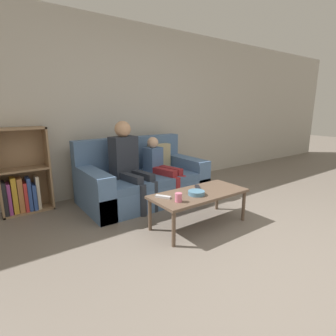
# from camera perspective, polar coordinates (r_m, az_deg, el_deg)

# --- Properties ---
(ground_plane) EXTENTS (22.00, 22.00, 0.00)m
(ground_plane) POSITION_cam_1_polar(r_m,az_deg,el_deg) (2.58, 24.65, -19.29)
(ground_plane) COLOR #70665B
(wall_back) EXTENTS (12.00, 0.06, 2.60)m
(wall_back) POSITION_cam_1_polar(r_m,az_deg,el_deg) (4.33, -8.96, 12.59)
(wall_back) COLOR #B7B2A8
(wall_back) RESTS_ON ground_plane
(couch) EXTENTS (1.72, 0.98, 0.89)m
(couch) POSITION_cam_1_polar(r_m,az_deg,el_deg) (3.85, -5.65, -2.77)
(couch) COLOR #4C6B93
(couch) RESTS_ON ground_plane
(bookshelf) EXTENTS (0.60, 0.28, 1.09)m
(bookshelf) POSITION_cam_1_polar(r_m,az_deg,el_deg) (3.83, -29.14, -2.35)
(bookshelf) COLOR #8E7051
(bookshelf) RESTS_ON ground_plane
(coffee_table) EXTENTS (1.13, 0.51, 0.39)m
(coffee_table) POSITION_cam_1_polar(r_m,az_deg,el_deg) (2.99, 6.79, -5.99)
(coffee_table) COLOR brown
(coffee_table) RESTS_ON ground_plane
(person_adult) EXTENTS (0.42, 0.70, 1.15)m
(person_adult) POSITION_cam_1_polar(r_m,az_deg,el_deg) (3.55, -8.81, 2.02)
(person_adult) COLOR #282D38
(person_adult) RESTS_ON ground_plane
(person_child) EXTENTS (0.37, 0.69, 0.91)m
(person_child) POSITION_cam_1_polar(r_m,az_deg,el_deg) (3.78, -1.61, 0.56)
(person_child) COLOR maroon
(person_child) RESTS_ON ground_plane
(cup_near) EXTENTS (0.07, 0.07, 0.09)m
(cup_near) POSITION_cam_1_polar(r_m,az_deg,el_deg) (2.67, 2.30, -6.42)
(cup_near) COLOR pink
(cup_near) RESTS_ON coffee_table
(tv_remote_0) EXTENTS (0.13, 0.17, 0.02)m
(tv_remote_0) POSITION_cam_1_polar(r_m,az_deg,el_deg) (2.79, -1.09, -6.26)
(tv_remote_0) COLOR #B7B7BC
(tv_remote_0) RESTS_ON coffee_table
(tv_remote_1) EXTENTS (0.13, 0.17, 0.02)m
(tv_remote_1) POSITION_cam_1_polar(r_m,az_deg,el_deg) (3.12, 6.46, -4.23)
(tv_remote_1) COLOR black
(tv_remote_1) RESTS_ON coffee_table
(snack_bowl) EXTENTS (0.18, 0.18, 0.05)m
(snack_bowl) POSITION_cam_1_polar(r_m,az_deg,el_deg) (2.89, 6.19, -5.40)
(snack_bowl) COLOR teal
(snack_bowl) RESTS_ON coffee_table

